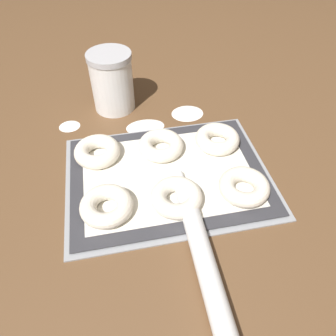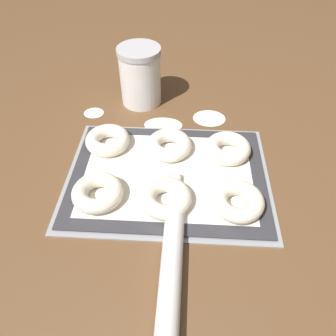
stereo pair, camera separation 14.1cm
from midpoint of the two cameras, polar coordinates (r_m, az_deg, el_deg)
The scene contains 14 objects.
ground_plane at distance 0.80m, azimuth 5.56°, elevation -2.08°, with size 2.80×2.80×0.00m, color brown.
baking_tray at distance 0.80m, azimuth 5.01°, elevation -1.73°, with size 0.49×0.37×0.01m.
baking_mat at distance 0.80m, azimuth 5.03°, elevation -1.47°, with size 0.47×0.35×0.00m.
bagel_front_left at distance 0.73m, azimuth -6.88°, elevation -4.82°, with size 0.12×0.12×0.04m.
bagel_front_center at distance 0.72m, azimuth 5.19°, elevation -5.77°, with size 0.12×0.12×0.04m.
bagel_front_right at distance 0.75m, azimuth 17.43°, elevation -6.08°, with size 0.12×0.12×0.04m.
bagel_back_left at distance 0.86m, azimuth -5.92°, elevation 4.44°, with size 0.12×0.12×0.04m.
bagel_back_center at distance 0.84m, azimuth 4.98°, elevation 3.61°, with size 0.12×0.12×0.04m.
bagel_back_right at distance 0.86m, azimuth 15.05°, elevation 2.94°, with size 0.12×0.12×0.04m.
flour_canister at distance 1.00m, azimuth -0.75°, elevation 15.49°, with size 0.13×0.13×0.17m.
rolling_pin at distance 0.64m, azimuth 7.12°, elevation -17.08°, with size 0.05×0.46×0.04m.
flour_patch_near at distance 0.95m, azimuth 3.39°, elevation 7.25°, with size 0.11×0.07×0.00m.
flour_patch_far at distance 1.01m, azimuth -8.97°, elevation 9.23°, with size 0.06×0.05×0.00m.
flour_patch_side at distance 0.99m, azimuth 11.28°, elevation 8.26°, with size 0.10×0.08×0.00m.
Camera 2 is at (0.02, -0.55, 0.59)m, focal length 35.00 mm.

